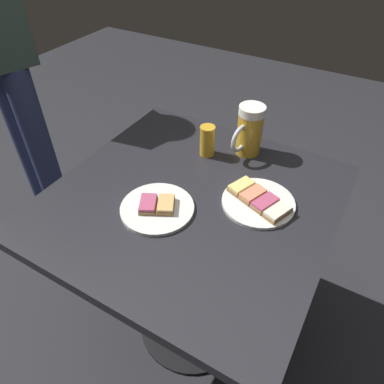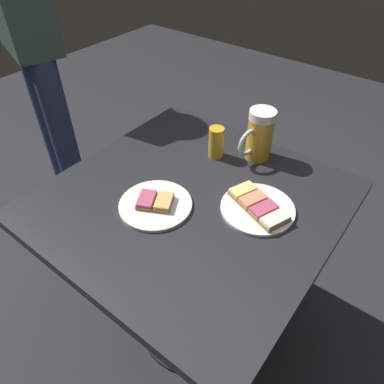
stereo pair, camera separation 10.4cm
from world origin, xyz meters
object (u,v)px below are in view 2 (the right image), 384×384
object	(u,v)px
plate_near	(258,207)
beer_mug	(259,135)
patron_standing	(29,37)
plate_far	(155,204)
beer_glass_small	(216,142)

from	to	relation	value
plate_near	beer_mug	bearing A→B (deg)	31.01
plate_near	patron_standing	xyz separation A→B (m)	(0.10, 1.16, 0.21)
plate_near	plate_far	world-z (taller)	same
beer_mug	plate_far	bearing A→B (deg)	164.70
plate_near	beer_mug	xyz separation A→B (m)	(0.22, 0.13, 0.08)
plate_near	beer_mug	distance (m)	0.27
plate_far	beer_mug	world-z (taller)	beer_mug
beer_mug	beer_glass_small	world-z (taller)	beer_mug
plate_far	plate_near	bearing A→B (deg)	-55.31
plate_near	plate_far	size ratio (longest dim) A/B	1.00
beer_glass_small	beer_mug	bearing A→B (deg)	-55.57
beer_mug	beer_glass_small	size ratio (longest dim) A/B	1.61
beer_glass_small	patron_standing	world-z (taller)	patron_standing
plate_far	beer_glass_small	distance (m)	0.31
beer_mug	patron_standing	world-z (taller)	patron_standing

